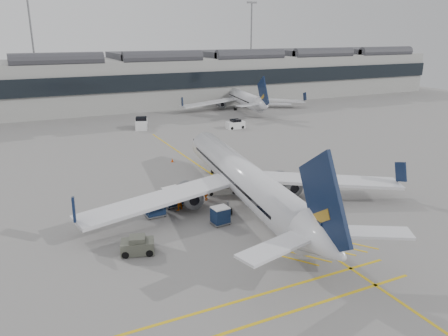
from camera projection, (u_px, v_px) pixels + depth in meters
name	position (u px, v px, depth m)	size (l,w,h in m)	color
ground	(178.00, 240.00, 37.00)	(220.00, 220.00, 0.00)	gray
terminal	(66.00, 83.00, 96.98)	(200.00, 20.45, 12.40)	#9E9E99
light_masts	(47.00, 43.00, 105.90)	(113.00, 0.60, 25.45)	slate
apron_markings	(231.00, 187.00, 49.76)	(0.25, 60.00, 0.01)	gold
airliner_main	(245.00, 179.00, 43.53)	(33.07, 36.35, 9.69)	silver
airliner_far	(242.00, 98.00, 100.11)	(29.42, 32.40, 8.67)	silver
belt_loader	(221.00, 189.00, 47.80)	(4.30, 2.21, 1.70)	silver
baggage_cart_a	(172.00, 196.00, 43.99)	(2.13, 1.88, 1.95)	gray
baggage_cart_b	(220.00, 215.00, 39.85)	(1.70, 1.45, 1.68)	gray
baggage_cart_c	(155.00, 204.00, 42.43)	(1.60, 1.35, 1.62)	gray
baggage_cart_d	(155.00, 206.00, 41.58)	(1.93, 1.61, 1.97)	gray
ramp_agent_a	(206.00, 191.00, 45.73)	(0.73, 0.48, 2.01)	#F9620D
ramp_agent_b	(178.00, 201.00, 43.08)	(0.96, 0.75, 1.98)	orange
pushback_tug	(138.00, 246.00, 34.67)	(2.93, 2.25, 1.45)	#56584B
safety_cone_nose	(172.00, 160.00, 59.35)	(0.37, 0.37, 0.51)	#F24C0A
safety_cone_engine	(254.00, 185.00, 49.59)	(0.39, 0.39, 0.54)	#F24C0A
service_van_mid	(142.00, 124.00, 79.76)	(3.21, 4.56, 2.12)	white
service_van_right	(236.00, 124.00, 80.00)	(3.31, 1.68, 1.70)	white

